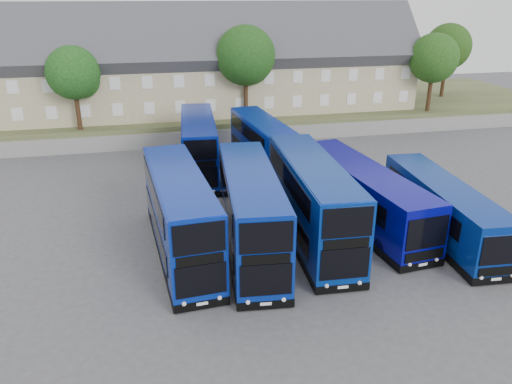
# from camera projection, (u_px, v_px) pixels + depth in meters

# --- Properties ---
(ground) EXTENTS (120.00, 120.00, 0.00)m
(ground) POSITION_uv_depth(u_px,v_px,m) (302.00, 262.00, 27.81)
(ground) COLOR #4B4B50
(ground) RESTS_ON ground
(retaining_wall) EXTENTS (70.00, 0.40, 1.50)m
(retaining_wall) POSITION_uv_depth(u_px,v_px,m) (229.00, 136.00, 49.27)
(retaining_wall) COLOR slate
(retaining_wall) RESTS_ON ground
(earth_bank) EXTENTS (80.00, 20.00, 2.00)m
(earth_bank) POSITION_uv_depth(u_px,v_px,m) (215.00, 112.00, 58.23)
(earth_bank) COLOR #454E2C
(earth_bank) RESTS_ON ground
(terrace_row) EXTENTS (48.00, 10.40, 11.20)m
(terrace_row) POSITION_uv_depth(u_px,v_px,m) (190.00, 69.00, 51.92)
(terrace_row) COLOR tan
(terrace_row) RESTS_ON earth_bank
(dd_front_left) EXTENTS (3.62, 12.08, 4.73)m
(dd_front_left) POSITION_uv_depth(u_px,v_px,m) (180.00, 216.00, 27.95)
(dd_front_left) COLOR #082394
(dd_front_left) RESTS_ON ground
(dd_front_mid) EXTENTS (3.86, 12.25, 4.79)m
(dd_front_mid) POSITION_uv_depth(u_px,v_px,m) (251.00, 214.00, 28.19)
(dd_front_mid) COLOR navy
(dd_front_mid) RESTS_ON ground
(dd_front_right) EXTENTS (3.46, 12.40, 4.88)m
(dd_front_right) POSITION_uv_depth(u_px,v_px,m) (312.00, 203.00, 29.56)
(dd_front_right) COLOR navy
(dd_front_right) RESTS_ON ground
(dd_rear_left) EXTENTS (3.59, 11.73, 4.59)m
(dd_rear_left) POSITION_uv_depth(u_px,v_px,m) (199.00, 147.00, 40.78)
(dd_rear_left) COLOR #071E8E
(dd_rear_left) RESTS_ON ground
(dd_rear_right) EXTENTS (3.52, 11.26, 4.41)m
(dd_rear_right) POSITION_uv_depth(u_px,v_px,m) (263.00, 148.00, 40.82)
(dd_rear_right) COLOR #0826A3
(dd_rear_right) RESTS_ON ground
(coach_east_a) EXTENTS (4.17, 13.63, 3.67)m
(coach_east_a) POSITION_uv_depth(u_px,v_px,m) (362.00, 196.00, 32.13)
(coach_east_a) COLOR #070786
(coach_east_a) RESTS_ON ground
(coach_east_b) EXTENTS (3.45, 12.29, 3.32)m
(coach_east_b) POSITION_uv_depth(u_px,v_px,m) (442.00, 210.00, 30.50)
(coach_east_b) COLOR navy
(coach_east_b) RESTS_ON ground
(tree_west) EXTENTS (4.80, 4.80, 7.65)m
(tree_west) POSITION_uv_depth(u_px,v_px,m) (75.00, 75.00, 45.11)
(tree_west) COLOR #382314
(tree_west) RESTS_ON earth_bank
(tree_mid) EXTENTS (5.76, 5.76, 9.18)m
(tree_mid) POSITION_uv_depth(u_px,v_px,m) (247.00, 58.00, 48.43)
(tree_mid) COLOR #382314
(tree_mid) RESTS_ON earth_bank
(tree_east) EXTENTS (5.12, 5.12, 8.16)m
(tree_east) POSITION_uv_depth(u_px,v_px,m) (434.00, 60.00, 52.27)
(tree_east) COLOR #382314
(tree_east) RESTS_ON earth_bank
(tree_far) EXTENTS (5.44, 5.44, 8.67)m
(tree_far) POSITION_uv_depth(u_px,v_px,m) (448.00, 48.00, 59.70)
(tree_far) COLOR #382314
(tree_far) RESTS_ON earth_bank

